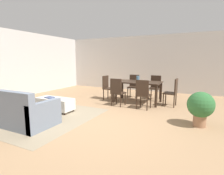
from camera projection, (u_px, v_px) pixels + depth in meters
The scene contains 16 objects.
ground_plane at pixel (98, 121), 4.37m from camera, with size 10.80×10.80×0.00m, color #9E7A56.
wall_back at pixel (150, 64), 8.60m from camera, with size 9.00×0.12×2.70m, color beige.
wall_left at pixel (1, 65), 6.57m from camera, with size 0.12×11.00×2.70m, color beige.
area_rug at pixel (37, 116), 4.81m from camera, with size 3.00×2.80×0.01m, color gray.
couch at pixel (12, 111), 4.25m from camera, with size 2.19×0.89×0.86m.
ottoman_table at pixel (55, 103), 5.25m from camera, with size 1.15×0.48×0.39m.
dining_table at pixel (137, 84), 6.26m from camera, with size 1.64×0.93×0.76m.
dining_chair_near_left at pixel (117, 91), 5.77m from camera, with size 0.43×0.43×0.92m.
dining_chair_near_right at pixel (143, 93), 5.38m from camera, with size 0.42×0.42×0.92m.
dining_chair_far_left at pixel (134, 85), 7.19m from camera, with size 0.42×0.42×0.92m.
dining_chair_far_right at pixel (155, 86), 6.84m from camera, with size 0.43×0.43×0.92m.
dining_chair_head_east at pixel (173, 91), 5.74m from camera, with size 0.42×0.42×0.92m.
dining_chair_head_west at pixel (108, 86), 6.78m from camera, with size 0.42×0.42×0.92m.
vase_centerpiece at pixel (138, 79), 6.21m from camera, with size 0.11×0.11×0.20m, color slate.
book_on_ottoman at pixel (50, 97), 5.24m from camera, with size 0.26×0.20×0.03m, color #3F4C72.
potted_plant at pixel (201, 106), 3.97m from camera, with size 0.59×0.59×0.80m.
Camera 1 is at (2.17, -3.61, 1.50)m, focal length 28.17 mm.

